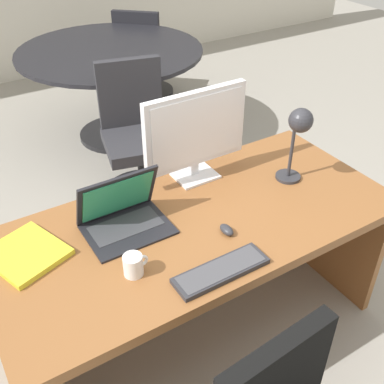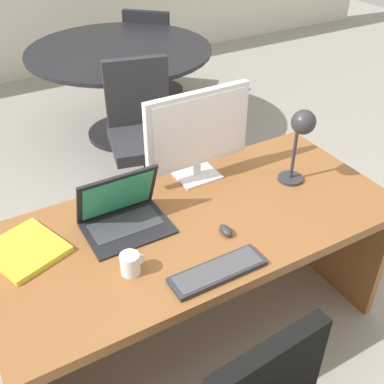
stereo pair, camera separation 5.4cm
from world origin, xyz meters
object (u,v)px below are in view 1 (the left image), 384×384
object	(u,v)px
desk_lamp	(299,130)
laptop	(122,210)
keyboard	(221,271)
book	(26,253)
mouse	(227,230)
coffee_mug	(134,265)
meeting_chair_near	(138,144)
desk	(192,247)
monitor	(196,132)
meeting_chair_far	(143,62)
meeting_table	(112,71)

from	to	relation	value
desk_lamp	laptop	bearing A→B (deg)	171.55
keyboard	book	size ratio (longest dim) A/B	1.08
mouse	keyboard	bearing A→B (deg)	-130.43
keyboard	coffee_mug	distance (m)	0.32
desk_lamp	meeting_chair_near	size ratio (longest dim) A/B	0.40
desk_lamp	book	distance (m)	1.26
desk	monitor	xyz separation A→B (m)	(0.17, 0.24, 0.44)
book	meeting_chair_near	size ratio (longest dim) A/B	0.37
monitor	meeting_chair_far	world-z (taller)	monitor
mouse	book	xyz separation A→B (m)	(-0.74, 0.30, -0.01)
desk	coffee_mug	xyz separation A→B (m)	(-0.37, -0.19, 0.23)
laptop	meeting_chair_near	xyz separation A→B (m)	(0.62, 1.16, -0.43)
mouse	meeting_chair_far	size ratio (longest dim) A/B	0.09
desk_lamp	coffee_mug	world-z (taller)	desk_lamp
book	coffee_mug	size ratio (longest dim) A/B	3.51
monitor	keyboard	distance (m)	0.70
book	meeting_table	size ratio (longest dim) A/B	0.23
monitor	book	bearing A→B (deg)	-171.61
monitor	coffee_mug	bearing A→B (deg)	-141.27
mouse	meeting_chair_near	distance (m)	1.51
meeting_table	laptop	bearing A→B (deg)	-112.25
coffee_mug	meeting_table	size ratio (longest dim) A/B	0.07
desk_lamp	meeting_chair_near	world-z (taller)	desk_lamp
desk	coffee_mug	size ratio (longest dim) A/B	17.85
book	meeting_table	distance (m)	2.35
mouse	monitor	bearing A→B (deg)	74.79
book	meeting_chair_near	distance (m)	1.57
laptop	keyboard	xyz separation A→B (m)	(0.19, -0.45, -0.06)
desk	laptop	bearing A→B (deg)	161.40
meeting_chair_near	meeting_table	bearing A→B (deg)	76.42
meeting_table	meeting_chair_near	bearing A→B (deg)	-103.58
meeting_chair_near	meeting_chair_far	bearing A→B (deg)	61.94
keyboard	meeting_table	xyz separation A→B (m)	(0.64, 2.48, -0.16)
desk	desk_lamp	size ratio (longest dim) A/B	4.69
meeting_chair_far	desk_lamp	bearing A→B (deg)	-102.15
desk	meeting_chair_near	world-z (taller)	meeting_chair_near
desk_lamp	coffee_mug	distance (m)	0.95
meeting_table	meeting_chair_far	world-z (taller)	meeting_chair_far
laptop	mouse	bearing A→B (deg)	-39.37
laptop	mouse	distance (m)	0.44
meeting_chair_near	desk	bearing A→B (deg)	-105.09
keyboard	desk	bearing A→B (deg)	75.41
meeting_table	meeting_chair_near	xyz separation A→B (m)	(-0.21, -0.86, -0.21)
coffee_mug	meeting_chair_near	size ratio (longest dim) A/B	0.10
monitor	desk_lamp	xyz separation A→B (m)	(0.37, -0.27, 0.03)
desk	meeting_chair_far	bearing A→B (deg)	67.52
laptop	meeting_chair_far	world-z (taller)	laptop
meeting_chair_near	mouse	bearing A→B (deg)	-101.11
laptop	desk_lamp	bearing A→B (deg)	-8.45
meeting_table	meeting_chair_near	distance (m)	0.91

